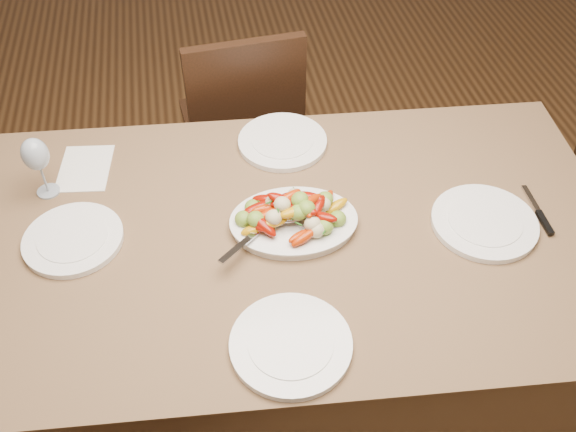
# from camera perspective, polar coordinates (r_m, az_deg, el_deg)

# --- Properties ---
(floor) EXTENTS (6.00, 6.00, 0.00)m
(floor) POSITION_cam_1_polar(r_m,az_deg,el_deg) (2.53, 2.73, -8.60)
(floor) COLOR #382311
(floor) RESTS_ON ground
(dining_table) EXTENTS (1.92, 1.19, 0.76)m
(dining_table) POSITION_cam_1_polar(r_m,az_deg,el_deg) (2.06, 0.00, -8.62)
(dining_table) COLOR brown
(dining_table) RESTS_ON ground
(chair_far) EXTENTS (0.46, 0.46, 0.95)m
(chair_far) POSITION_cam_1_polar(r_m,az_deg,el_deg) (2.59, -4.35, 8.14)
(chair_far) COLOR black
(chair_far) RESTS_ON ground
(serving_platter) EXTENTS (0.36, 0.28, 0.02)m
(serving_platter) POSITION_cam_1_polar(r_m,az_deg,el_deg) (1.77, 0.51, -0.67)
(serving_platter) COLOR white
(serving_platter) RESTS_ON dining_table
(roasted_vegetables) EXTENTS (0.29, 0.21, 0.09)m
(roasted_vegetables) POSITION_cam_1_polar(r_m,az_deg,el_deg) (1.73, 0.52, 0.64)
(roasted_vegetables) COLOR #760B02
(roasted_vegetables) RESTS_ON serving_platter
(serving_spoon) EXTENTS (0.24, 0.24, 0.03)m
(serving_spoon) POSITION_cam_1_polar(r_m,az_deg,el_deg) (1.71, -1.52, -0.87)
(serving_spoon) COLOR #9EA0A8
(serving_spoon) RESTS_ON serving_platter
(plate_left) EXTENTS (0.27, 0.27, 0.02)m
(plate_left) POSITION_cam_1_polar(r_m,az_deg,el_deg) (1.83, -18.55, -1.98)
(plate_left) COLOR white
(plate_left) RESTS_ON dining_table
(plate_right) EXTENTS (0.29, 0.29, 0.02)m
(plate_right) POSITION_cam_1_polar(r_m,az_deg,el_deg) (1.86, 17.04, -0.56)
(plate_right) COLOR white
(plate_right) RESTS_ON dining_table
(plate_far) EXTENTS (0.28, 0.28, 0.02)m
(plate_far) POSITION_cam_1_polar(r_m,az_deg,el_deg) (2.03, -0.49, 6.62)
(plate_far) COLOR white
(plate_far) RESTS_ON dining_table
(plate_near) EXTENTS (0.29, 0.29, 0.02)m
(plate_near) POSITION_cam_1_polar(r_m,az_deg,el_deg) (1.53, 0.25, -11.36)
(plate_near) COLOR white
(plate_near) RESTS_ON dining_table
(wine_glass) EXTENTS (0.08, 0.08, 0.20)m
(wine_glass) POSITION_cam_1_polar(r_m,az_deg,el_deg) (1.94, -21.24, 4.20)
(wine_glass) COLOR #8C99A5
(wine_glass) RESTS_ON dining_table
(menu_card) EXTENTS (0.18, 0.23, 0.00)m
(menu_card) POSITION_cam_1_polar(r_m,az_deg,el_deg) (2.04, -17.59, 4.07)
(menu_card) COLOR silver
(menu_card) RESTS_ON dining_table
(table_knife) EXTENTS (0.02, 0.20, 0.01)m
(table_knife) POSITION_cam_1_polar(r_m,az_deg,el_deg) (1.94, 21.35, 0.30)
(table_knife) COLOR #9EA0A8
(table_knife) RESTS_ON dining_table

